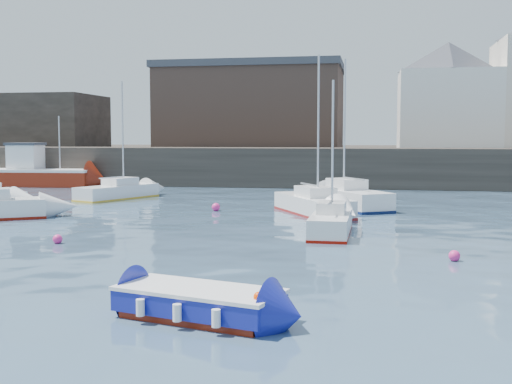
% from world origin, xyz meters
% --- Properties ---
extents(water, '(220.00, 220.00, 0.00)m').
position_xyz_m(water, '(0.00, 0.00, 0.00)').
color(water, '#2D4760').
rests_on(water, ground).
extents(quay_wall, '(90.00, 5.00, 3.00)m').
position_xyz_m(quay_wall, '(0.00, 35.00, 1.50)').
color(quay_wall, '#28231E').
rests_on(quay_wall, ground).
extents(land_strip, '(90.00, 32.00, 2.80)m').
position_xyz_m(land_strip, '(0.00, 53.00, 1.40)').
color(land_strip, '#28231E').
rests_on(land_strip, ground).
extents(bldg_east_d, '(11.14, 11.14, 8.95)m').
position_xyz_m(bldg_east_d, '(11.00, 41.50, 7.36)').
color(bldg_east_d, white).
rests_on(bldg_east_d, land_strip).
extents(warehouse, '(16.40, 10.40, 7.60)m').
position_xyz_m(warehouse, '(-6.00, 43.00, 6.62)').
color(warehouse, '#3D2D26').
rests_on(warehouse, land_strip).
extents(bldg_west, '(14.00, 8.00, 5.00)m').
position_xyz_m(bldg_west, '(-28.00, 42.00, 5.30)').
color(bldg_west, '#353028').
rests_on(bldg_west, land_strip).
extents(blue_dinghy, '(3.82, 2.41, 0.68)m').
position_xyz_m(blue_dinghy, '(1.33, -2.00, 0.38)').
color(blue_dinghy, maroon).
rests_on(blue_dinghy, ground).
extents(fishing_boat, '(8.45, 3.64, 5.47)m').
position_xyz_m(fishing_boat, '(-20.99, 31.48, 1.06)').
color(fishing_boat, maroon).
rests_on(fishing_boat, ground).
extents(sailboat_b, '(4.60, 6.26, 7.81)m').
position_xyz_m(sailboat_b, '(1.99, 16.99, 0.51)').
color(sailboat_b, white).
rests_on(sailboat_b, ground).
extents(sailboat_c, '(1.52, 4.64, 6.10)m').
position_xyz_m(sailboat_c, '(3.31, 10.38, 0.47)').
color(sailboat_c, white).
rests_on(sailboat_c, ground).
extents(sailboat_f, '(4.91, 6.35, 8.08)m').
position_xyz_m(sailboat_f, '(3.64, 20.21, 0.57)').
color(sailboat_f, white).
rests_on(sailboat_f, ground).
extents(sailboat_h, '(3.92, 5.93, 7.31)m').
position_xyz_m(sailboat_h, '(-10.75, 22.74, 0.48)').
color(sailboat_h, white).
rests_on(sailboat_h, ground).
extents(buoy_near, '(0.35, 0.35, 0.35)m').
position_xyz_m(buoy_near, '(-6.30, 6.44, 0.00)').
color(buoy_near, '#E62980').
rests_on(buoy_near, ground).
extents(buoy_mid, '(0.36, 0.36, 0.36)m').
position_xyz_m(buoy_mid, '(7.45, 5.60, 0.00)').
color(buoy_mid, '#E62980').
rests_on(buoy_mid, ground).
extents(buoy_far, '(0.43, 0.43, 0.43)m').
position_xyz_m(buoy_far, '(-3.13, 17.47, 0.00)').
color(buoy_far, '#E62980').
rests_on(buoy_far, ground).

